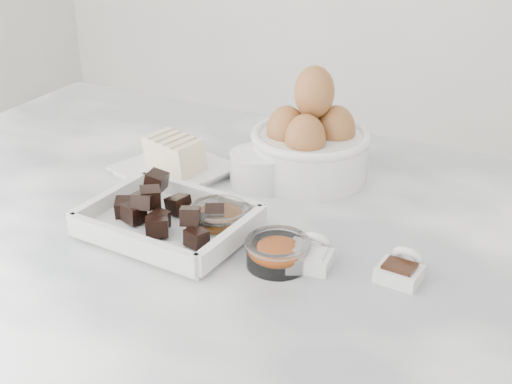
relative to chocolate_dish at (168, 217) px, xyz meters
The scene contains 9 objects.
marble_slab 0.10m from the chocolate_dish, 41.43° to the left, with size 1.20×0.80×0.04m, color white.
chocolate_dish is the anchor object (origin of this frame).
butter_plate 0.18m from the chocolate_dish, 121.63° to the left, with size 0.18×0.18×0.06m.
sugar_ramekin 0.19m from the chocolate_dish, 77.85° to the left, with size 0.09×0.09×0.05m.
egg_bowl 0.26m from the chocolate_dish, 68.98° to the left, with size 0.18×0.18×0.17m.
honey_bowl 0.07m from the chocolate_dish, 30.98° to the left, with size 0.08×0.08×0.04m.
zest_bowl 0.16m from the chocolate_dish, ahead, with size 0.08×0.08×0.03m.
vanilla_spoon 0.30m from the chocolate_dish, ahead, with size 0.05×0.06×0.04m.
salt_spoon 0.20m from the chocolate_dish, ahead, with size 0.06×0.07×0.04m.
Camera 1 is at (0.41, -0.73, 1.40)m, focal length 50.00 mm.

